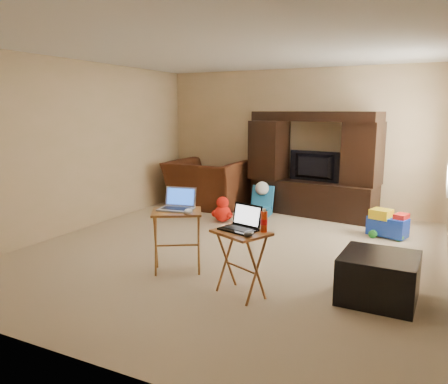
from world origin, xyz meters
The scene contains 19 objects.
floor centered at (0.00, 0.00, 0.00)m, with size 5.50×5.50×0.00m, color tan.
ceiling centered at (0.00, 0.00, 2.50)m, with size 5.50×5.50×0.00m, color silver.
wall_back centered at (0.00, 2.75, 1.25)m, with size 5.00×5.00×0.00m, color tan.
wall_front centered at (0.00, -2.75, 1.25)m, with size 5.00×5.00×0.00m, color tan.
wall_left centered at (-2.50, 0.00, 1.25)m, with size 5.50×5.50×0.00m, color tan.
entertainment_center centered at (0.40, 2.40, 0.88)m, with size 2.15×0.54×1.76m, color black.
television centered at (0.40, 2.35, 0.84)m, with size 0.89×0.12×0.51m, color black.
recliner centered at (-1.50, 2.14, 0.43)m, with size 1.33×1.16×0.86m, color #47220F.
child_rocker centered at (-0.39, 1.96, 0.25)m, with size 0.38×0.43×0.51m, color #185984, non-canonical shape.
plush_toy centered at (-0.76, 1.28, 0.21)m, with size 0.38×0.31×0.42m, color red, non-canonical shape.
push_toy centered at (1.73, 1.55, 0.20)m, with size 0.54×0.38×0.40m, color #1738B8, non-canonical shape.
ottoman centered at (1.89, -0.72, 0.22)m, with size 0.69×0.69×0.44m, color black.
tray_table_left centered at (-0.22, -0.93, 0.35)m, with size 0.53×0.43×0.69m, color #A86828.
tray_table_right centered at (0.68, -1.20, 0.32)m, with size 0.49×0.40×0.64m, color #9B5025.
laptop_left centered at (-0.25, -0.90, 0.81)m, with size 0.36×0.30×0.24m, color #A5A5AA.
laptop_right centered at (0.64, -1.18, 0.76)m, with size 0.34×0.28×0.24m, color black.
mouse_left centered at (-0.03, -1.00, 0.72)m, with size 0.09×0.14×0.06m, color white.
mouse_right centered at (0.81, -1.32, 0.67)m, with size 0.08×0.13×0.05m, color #3E3E43.
water_bottle centered at (0.88, -1.12, 0.74)m, with size 0.06×0.06×0.20m, color red.
Camera 1 is at (2.31, -4.86, 1.77)m, focal length 35.00 mm.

